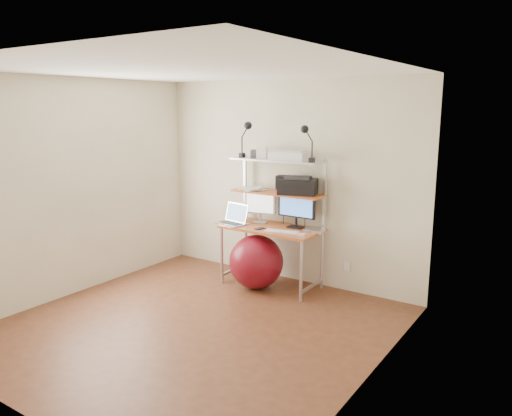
% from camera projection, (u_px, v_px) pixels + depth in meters
% --- Properties ---
extents(room, '(3.60, 3.60, 3.60)m').
position_uv_depth(room, '(191.00, 205.00, 4.75)').
color(room, brown).
rests_on(room, ground).
extents(computer_desk, '(1.20, 0.60, 1.57)m').
position_uv_depth(computer_desk, '(274.00, 209.00, 6.03)').
color(computer_desk, '#C66326').
rests_on(computer_desk, ground).
extents(desktop, '(1.20, 0.60, 0.00)m').
position_uv_depth(desktop, '(271.00, 227.00, 6.03)').
color(desktop, '#C66326').
rests_on(desktop, computer_desk).
extents(mid_shelf, '(1.18, 0.34, 0.00)m').
position_uv_depth(mid_shelf, '(277.00, 192.00, 6.05)').
color(mid_shelf, '#C66326').
rests_on(mid_shelf, computer_desk).
extents(top_shelf, '(1.18, 0.34, 0.00)m').
position_uv_depth(top_shelf, '(278.00, 159.00, 5.97)').
color(top_shelf, '#BBBAC0').
rests_on(top_shelf, computer_desk).
extents(floor, '(3.60, 3.60, 0.00)m').
position_uv_depth(floor, '(195.00, 327.00, 5.00)').
color(floor, brown).
rests_on(floor, ground).
extents(wall_outlet, '(0.08, 0.01, 0.12)m').
position_uv_depth(wall_outlet, '(347.00, 267.00, 5.93)').
color(wall_outlet, white).
rests_on(wall_outlet, room).
extents(monitor_silver, '(0.38, 0.18, 0.43)m').
position_uv_depth(monitor_silver, '(260.00, 205.00, 6.22)').
color(monitor_silver, silver).
rests_on(monitor_silver, desktop).
extents(monitor_black, '(0.49, 0.14, 0.49)m').
position_uv_depth(monitor_black, '(296.00, 207.00, 5.96)').
color(monitor_black, black).
rests_on(monitor_black, desktop).
extents(laptop, '(0.40, 0.35, 0.32)m').
position_uv_depth(laptop, '(234.00, 219.00, 6.19)').
color(laptop, silver).
rests_on(laptop, desktop).
extents(keyboard, '(0.41, 0.19, 0.01)m').
position_uv_depth(keyboard, '(282.00, 231.00, 5.79)').
color(keyboard, white).
rests_on(keyboard, desktop).
extents(mouse, '(0.10, 0.08, 0.02)m').
position_uv_depth(mouse, '(301.00, 235.00, 5.62)').
color(mouse, white).
rests_on(mouse, desktop).
extents(mac_mini, '(0.25, 0.25, 0.04)m').
position_uv_depth(mac_mini, '(314.00, 230.00, 5.79)').
color(mac_mini, silver).
rests_on(mac_mini, desktop).
extents(phone, '(0.09, 0.14, 0.01)m').
position_uv_depth(phone, '(260.00, 229.00, 5.93)').
color(phone, black).
rests_on(phone, desktop).
extents(printer, '(0.51, 0.42, 0.21)m').
position_uv_depth(printer, '(298.00, 186.00, 5.89)').
color(printer, black).
rests_on(printer, mid_shelf).
extents(nas_cube, '(0.17, 0.17, 0.21)m').
position_uv_depth(nas_cube, '(283.00, 184.00, 6.01)').
color(nas_cube, black).
rests_on(nas_cube, mid_shelf).
extents(red_box, '(0.20, 0.14, 0.05)m').
position_uv_depth(red_box, '(285.00, 192.00, 5.90)').
color(red_box, red).
rests_on(red_box, mid_shelf).
extents(scanner, '(0.47, 0.34, 0.11)m').
position_uv_depth(scanner, '(289.00, 155.00, 5.90)').
color(scanner, white).
rests_on(scanner, top_shelf).
extents(box_white, '(0.14, 0.13, 0.14)m').
position_uv_depth(box_white, '(262.00, 152.00, 6.09)').
color(box_white, white).
rests_on(box_white, top_shelf).
extents(box_grey, '(0.11, 0.11, 0.10)m').
position_uv_depth(box_grey, '(256.00, 154.00, 6.17)').
color(box_grey, '#2D2D30').
rests_on(box_grey, top_shelf).
extents(clip_lamp_left, '(0.18, 0.10, 0.44)m').
position_uv_depth(clip_lamp_left, '(247.00, 131.00, 6.08)').
color(clip_lamp_left, black).
rests_on(clip_lamp_left, top_shelf).
extents(clip_lamp_right, '(0.16, 0.09, 0.41)m').
position_uv_depth(clip_lamp_right, '(306.00, 135.00, 5.61)').
color(clip_lamp_right, black).
rests_on(clip_lamp_right, top_shelf).
extents(exercise_ball, '(0.66, 0.66, 0.66)m').
position_uv_depth(exercise_ball, '(256.00, 262.00, 6.03)').
color(exercise_ball, maroon).
rests_on(exercise_ball, floor).
extents(paper_stack, '(0.45, 0.41, 0.02)m').
position_uv_depth(paper_stack, '(251.00, 188.00, 6.25)').
color(paper_stack, white).
rests_on(paper_stack, mid_shelf).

